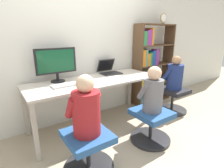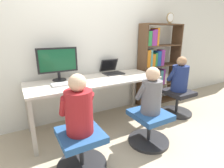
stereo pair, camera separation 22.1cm
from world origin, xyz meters
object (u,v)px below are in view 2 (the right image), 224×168
object	(u,v)px
person_at_laptop	(151,93)
person_near_shelf	(180,76)
office_chair_side	(177,101)
bookshelf	(155,69)
desk_clock	(170,18)
laptop	(112,71)
desktop_monitor	(58,63)
office_chair_right	(149,126)
keyboard	(67,83)
office_chair_left	(81,148)
person_at_monitor	(79,108)

from	to	relation	value
person_at_laptop	person_near_shelf	size ratio (longest dim) A/B	0.98
office_chair_side	bookshelf	bearing A→B (deg)	96.21
desk_clock	laptop	bearing A→B (deg)	177.03
desktop_monitor	desk_clock	xyz separation A→B (m)	(2.11, -0.05, 0.68)
bookshelf	desk_clock	distance (m)	0.99
laptop	office_chair_right	size ratio (longest dim) A/B	0.61
person_at_laptop	desk_clock	world-z (taller)	desk_clock
keyboard	desk_clock	bearing A→B (deg)	5.80
keyboard	office_chair_side	size ratio (longest dim) A/B	0.74
bookshelf	office_chair_side	world-z (taller)	bookshelf
desktop_monitor	bookshelf	world-z (taller)	bookshelf
office_chair_left	desk_clock	xyz separation A→B (m)	(2.16, 0.93, 1.45)
desktop_monitor	keyboard	world-z (taller)	desktop_monitor
office_chair_left	office_chair_side	bearing A→B (deg)	12.00
desktop_monitor	person_at_monitor	size ratio (longest dim) A/B	0.92
laptop	person_near_shelf	distance (m)	1.18
desktop_monitor	person_near_shelf	size ratio (longest dim) A/B	0.94
bookshelf	person_near_shelf	world-z (taller)	bookshelf
laptop	office_chair_right	bearing A→B (deg)	-90.02
person_at_laptop	desk_clock	distance (m)	1.82
laptop	office_chair_left	bearing A→B (deg)	-133.54
desktop_monitor	office_chair_left	distance (m)	1.25
keyboard	person_at_monitor	xyz separation A→B (m)	(-0.09, -0.72, -0.06)
laptop	keyboard	xyz separation A→B (m)	(-0.86, -0.27, -0.04)
desk_clock	person_at_laptop	bearing A→B (deg)	-142.53
desktop_monitor	laptop	size ratio (longest dim) A/B	1.69
laptop	person_at_laptop	bearing A→B (deg)	-90.02
desktop_monitor	office_chair_right	distance (m)	1.54
desktop_monitor	person_near_shelf	distance (m)	2.03
desk_clock	office_chair_side	xyz separation A→B (m)	(-0.19, -0.51, -1.45)
keyboard	person_at_laptop	distance (m)	1.12
desk_clock	office_chair_right	bearing A→B (deg)	-142.40
desktop_monitor	keyboard	size ratio (longest dim) A/B	1.40
laptop	person_at_monitor	world-z (taller)	person_at_monitor
laptop	desk_clock	world-z (taller)	desk_clock
office_chair_side	desktop_monitor	bearing A→B (deg)	163.67
office_chair_left	person_near_shelf	distance (m)	2.07
person_at_monitor	person_at_laptop	bearing A→B (deg)	-0.30
person_near_shelf	keyboard	bearing A→B (deg)	171.06
person_at_laptop	office_chair_left	bearing A→B (deg)	179.97
desk_clock	office_chair_left	bearing A→B (deg)	-156.68
office_chair_side	desk_clock	bearing A→B (deg)	69.99
office_chair_left	person_at_monitor	xyz separation A→B (m)	(0.00, 0.00, 0.47)
office_chair_right	person_at_monitor	size ratio (longest dim) A/B	0.88
office_chair_left	office_chair_side	world-z (taller)	same
laptop	person_near_shelf	bearing A→B (deg)	-29.01
office_chair_right	person_near_shelf	distance (m)	1.21
bookshelf	office_chair_side	bearing A→B (deg)	-83.79
office_chair_right	person_near_shelf	world-z (taller)	person_near_shelf
bookshelf	desk_clock	bearing A→B (deg)	-11.98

